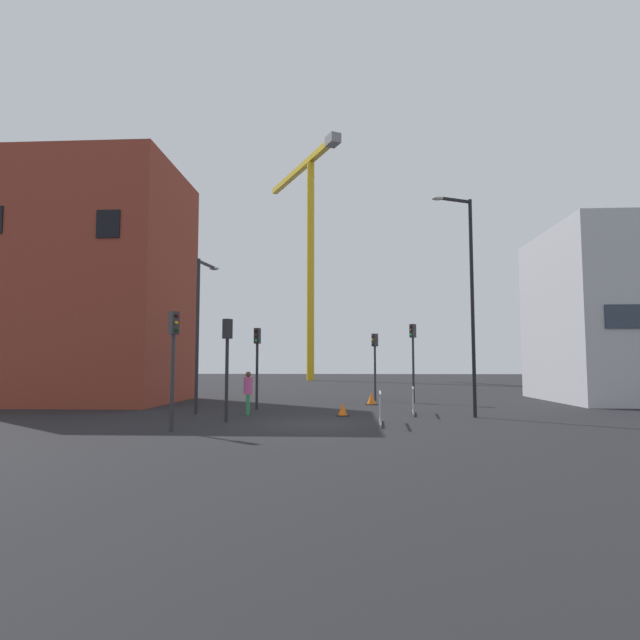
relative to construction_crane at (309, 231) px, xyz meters
The scene contains 15 objects.
ground 47.97m from the construction_crane, 85.29° to the right, with size 160.00×160.00×0.00m, color black.
brick_building 38.51m from the construction_crane, 104.05° to the right, with size 9.25×7.84×12.37m.
construction_crane is the anchor object (origin of this frame).
streetlamp_tall 44.92m from the construction_crane, 77.29° to the right, with size 1.66×0.80×8.47m.
streetlamp_short 43.33m from the construction_crane, 91.88° to the right, with size 0.53×1.75×6.38m.
traffic_light_island 41.91m from the construction_crane, 88.97° to the right, with size 0.29×0.39×3.63m.
traffic_light_near 48.99m from the construction_crane, 90.67° to the right, with size 0.37×0.37×3.64m.
traffic_light_verge 46.57m from the construction_crane, 89.32° to the right, with size 0.35×0.39×3.62m.
traffic_light_median 38.85m from the construction_crane, 76.77° to the right, with size 0.37×0.37×4.09m.
traffic_light_crosswalk 37.34m from the construction_crane, 79.38° to the right, with size 0.37×0.37×3.67m.
pedestrian_walking 44.72m from the construction_crane, 88.91° to the right, with size 0.34×0.34×1.72m.
safety_barrier_rear 48.04m from the construction_crane, 82.45° to the right, with size 0.17×2.18×1.08m.
safety_barrier_right_run 45.08m from the construction_crane, 79.75° to the right, with size 0.29×2.11×1.08m.
traffic_cone_on_verge 45.40m from the construction_crane, 83.71° to the right, with size 0.50×0.50×0.51m.
traffic_cone_by_barrier 40.56m from the construction_crane, 80.63° to the right, with size 0.59×0.59×0.59m.
Camera 1 is at (1.19, -17.75, 2.07)m, focal length 29.11 mm.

